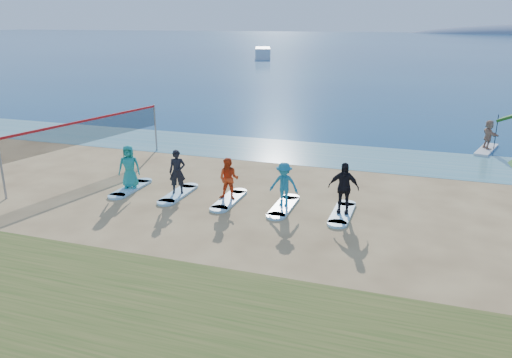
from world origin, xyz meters
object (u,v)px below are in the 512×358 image
(student_2, at_px, (229,179))
(surfboard_3, at_px, (284,206))
(student_1, at_px, (177,172))
(paddleboard, at_px, (486,149))
(surfboard_2, at_px, (229,200))
(paddleboarder, at_px, (489,134))
(student_0, at_px, (129,167))
(surfboard_4, at_px, (342,213))
(student_3, at_px, (284,184))
(boat_offshore_a, at_px, (263,58))
(surfboard_0, at_px, (131,188))
(surfboard_1, at_px, (178,194))
(student_4, at_px, (343,188))
(volleyball_net, at_px, (89,131))

(student_2, xyz_separation_m, surfboard_3, (2.22, 0.00, -0.87))
(student_1, distance_m, student_2, 2.22)
(paddleboard, distance_m, surfboard_2, 15.80)
(paddleboarder, xyz_separation_m, student_1, (-12.55, -11.95, 0.09))
(student_0, xyz_separation_m, surfboard_3, (6.66, 0.00, -0.95))
(paddleboard, xyz_separation_m, student_0, (-14.77, -11.95, 0.93))
(surfboard_4, bearing_deg, surfboard_3, 180.00)
(surfboard_2, height_order, surfboard_4, same)
(surfboard_4, bearing_deg, student_3, 180.00)
(paddleboarder, xyz_separation_m, boat_offshore_a, (-33.26, 62.61, -0.90))
(surfboard_0, height_order, surfboard_1, same)
(surfboard_3, xyz_separation_m, student_4, (2.22, 0.00, 0.99))
(paddleboarder, xyz_separation_m, surfboard_2, (-10.33, -11.95, -0.85))
(boat_offshore_a, bearing_deg, paddleboarder, -80.40)
(volleyball_net, relative_size, student_4, 4.72)
(paddleboarder, bearing_deg, student_2, 119.06)
(student_1, relative_size, student_4, 0.95)
(volleyball_net, distance_m, student_3, 10.06)
(volleyball_net, xyz_separation_m, student_1, (5.41, -1.81, -0.92))
(surfboard_2, distance_m, student_3, 2.39)
(student_0, distance_m, student_4, 8.88)
(surfboard_1, bearing_deg, boat_offshore_a, 105.52)
(paddleboarder, bearing_deg, surfboard_4, 133.66)
(surfboard_1, bearing_deg, student_2, 0.00)
(surfboard_3, distance_m, student_3, 0.88)
(student_1, xyz_separation_m, student_3, (4.44, 0.00, -0.06))
(student_3, height_order, surfboard_4, student_3)
(student_2, bearing_deg, surfboard_2, 0.00)
(paddleboarder, bearing_deg, surfboard_1, 113.50)
(paddleboarder, distance_m, surfboard_0, 19.02)
(surfboard_3, distance_m, surfboard_4, 2.22)
(volleyball_net, xyz_separation_m, paddleboard, (17.96, 10.14, -1.84))
(surfboard_1, bearing_deg, student_3, 0.00)
(paddleboard, bearing_deg, surfboard_1, -120.50)
(student_0, relative_size, student_2, 1.10)
(paddleboard, xyz_separation_m, boat_offshore_a, (-33.26, 62.61, -0.06))
(volleyball_net, xyz_separation_m, student_0, (3.19, -1.81, -0.91))
(surfboard_3, xyz_separation_m, student_3, (0.00, 0.00, 0.88))
(surfboard_1, relative_size, student_3, 1.31)
(volleyball_net, relative_size, student_2, 5.40)
(student_2, bearing_deg, boat_offshore_a, 101.30)
(surfboard_2, height_order, student_4, student_4)
(volleyball_net, distance_m, student_0, 3.78)
(paddleboard, relative_size, surfboard_1, 1.36)
(paddleboarder, relative_size, surfboard_1, 0.71)
(surfboard_3, distance_m, student_4, 2.43)
(paddleboarder, bearing_deg, student_4, 133.66)
(boat_offshore_a, xyz_separation_m, surfboard_2, (22.92, -74.56, 0.04))
(volleyball_net, bearing_deg, boat_offshore_a, 101.87)
(surfboard_2, xyz_separation_m, student_2, (0.00, 0.00, 0.87))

